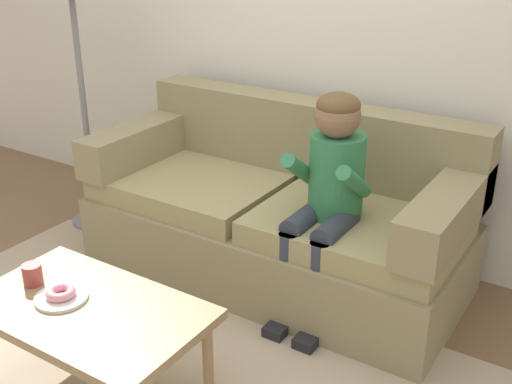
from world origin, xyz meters
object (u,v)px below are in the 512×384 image
donut (61,292)px  mug (32,275)px  person_child (329,187)px  couch (279,217)px  coffee_table (89,316)px

donut → mug: (-0.18, 0.02, 0.01)m
person_child → donut: 1.25m
couch → coffee_table: size_ratio=2.11×
person_child → donut: size_ratio=9.18×
couch → coffee_table: couch is taller
couch → coffee_table: (-0.13, -1.25, 0.04)m
coffee_table → person_child: 1.20m
donut → mug: 0.19m
coffee_table → mug: (-0.31, -0.00, 0.09)m
couch → mug: bearing=-109.1°
coffee_table → couch: bearing=84.2°
mug → donut: bearing=-4.9°
mug → person_child: bearing=52.0°
coffee_table → donut: donut is taller
person_child → donut: bearing=-120.8°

